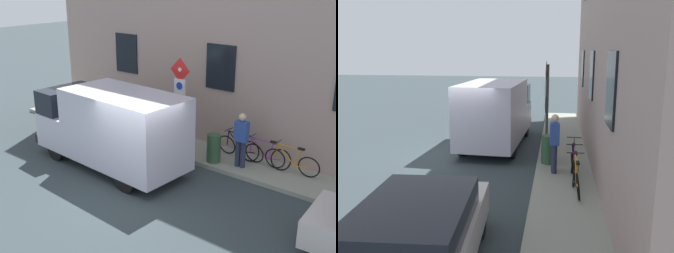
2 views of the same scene
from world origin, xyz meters
TOP-DOWN VIEW (x-y plane):
  - ground_plane at (0.00, 0.00)m, footprint 80.00×80.00m
  - sidewalk_slab at (3.42, 0.00)m, footprint 1.66×17.66m
  - building_facade at (4.59, 0.00)m, footprint 0.75×15.66m
  - sign_post_stacked at (2.79, 0.57)m, footprint 0.15×0.56m
  - delivery_van at (0.89, 1.75)m, footprint 2.27×5.42m
  - bicycle_orange at (3.70, -2.94)m, footprint 0.46×1.71m
  - bicycle_purple at (3.70, -2.06)m, footprint 0.46×1.71m
  - bicycle_black at (3.70, -1.19)m, footprint 0.46×1.72m
  - pedestrian at (3.13, -1.53)m, footprint 0.28×0.41m
  - litter_bin at (2.94, -0.68)m, footprint 0.44×0.44m

SIDE VIEW (x-z plane):
  - ground_plane at x=0.00m, z-range 0.00..0.00m
  - sidewalk_slab at x=3.42m, z-range 0.00..0.14m
  - bicycle_orange at x=3.70m, z-range 0.07..0.96m
  - bicycle_purple at x=3.70m, z-range 0.07..0.96m
  - bicycle_black at x=3.70m, z-range 0.07..0.96m
  - litter_bin at x=2.94m, z-range 0.14..1.04m
  - pedestrian at x=3.13m, z-range 0.21..1.93m
  - delivery_van at x=0.89m, z-range 0.08..2.58m
  - sign_post_stacked at x=2.79m, z-range 0.58..3.66m
  - building_facade at x=4.59m, z-range 0.00..8.99m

